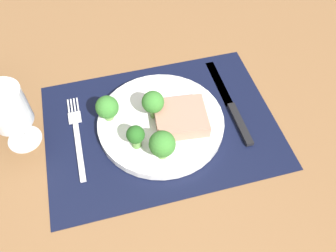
{
  "coord_description": "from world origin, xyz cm",
  "views": [
    {
      "loc": [
        -8.99,
        -39.05,
        53.95
      ],
      "look_at": [
        0.93,
        -1.76,
        1.9
      ],
      "focal_mm": 37.42,
      "sensor_mm": 36.0,
      "label": 1
    }
  ],
  "objects": [
    {
      "name": "ground_plane",
      "position": [
        0.0,
        0.0,
        -1.5
      ],
      "size": [
        140.0,
        110.0,
        3.0
      ],
      "primitive_type": "cube",
      "color": "brown"
    },
    {
      "name": "knife",
      "position": [
        14.58,
        0.53,
        0.6
      ],
      "size": [
        1.8,
        23.0,
        0.8
      ],
      "rotation": [
        0.0,
        0.0,
        0.05
      ],
      "color": "black",
      "rests_on": "placemat"
    },
    {
      "name": "broccoli_near_fork",
      "position": [
        -1.06,
        1.34,
        5.68
      ],
      "size": [
        4.12,
        4.12,
        6.0
      ],
      "color": "#6B994C",
      "rests_on": "plate"
    },
    {
      "name": "broccoli_back_left",
      "position": [
        -1.63,
        -7.64,
        5.29
      ],
      "size": [
        4.58,
        4.58,
        5.82
      ],
      "color": "#6B994C",
      "rests_on": "plate"
    },
    {
      "name": "fork",
      "position": [
        -15.74,
        1.42,
        0.55
      ],
      "size": [
        2.4,
        19.2,
        0.5
      ],
      "rotation": [
        0.0,
        0.0,
        0.06
      ],
      "color": "silver",
      "rests_on": "placemat"
    },
    {
      "name": "placemat",
      "position": [
        0.0,
        0.0,
        0.15
      ],
      "size": [
        43.56,
        31.6,
        0.3
      ],
      "primitive_type": "cube",
      "color": "black",
      "rests_on": "ground_plane"
    },
    {
      "name": "broccoli_center",
      "position": [
        -5.52,
        -4.4,
        4.81
      ],
      "size": [
        3.24,
        3.24,
        4.85
      ],
      "color": "#5B8942",
      "rests_on": "plate"
    },
    {
      "name": "broccoli_front_edge",
      "position": [
        -9.26,
        3.02,
        4.86
      ],
      "size": [
        4.28,
        4.28,
        5.2
      ],
      "color": "#6B994C",
      "rests_on": "plate"
    },
    {
      "name": "plate",
      "position": [
        0.0,
        0.0,
        1.1
      ],
      "size": [
        23.84,
        23.84,
        1.6
      ],
      "primitive_type": "cylinder",
      "color": "white",
      "rests_on": "placemat"
    },
    {
      "name": "wine_glass",
      "position": [
        -25.29,
        3.44,
        8.68
      ],
      "size": [
        6.85,
        6.85,
        13.16
      ],
      "color": "silver",
      "rests_on": "ground_plane"
    },
    {
      "name": "steak",
      "position": [
        3.47,
        -1.41,
        3.14
      ],
      "size": [
        10.25,
        9.4,
        2.49
      ],
      "primitive_type": "cube",
      "rotation": [
        0.0,
        0.0,
        -0.11
      ],
      "color": "tan",
      "rests_on": "plate"
    }
  ]
}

